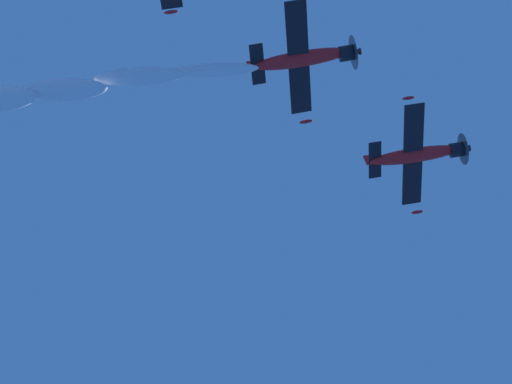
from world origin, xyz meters
The scene contains 2 objects.
airplane_lead centered at (-6.29, 2.00, 62.50)m, with size 9.06×8.51×3.46m.
airplane_left_wingman centered at (-10.64, 13.82, 60.64)m, with size 8.92×8.53×4.00m.
Camera 1 is at (-22.57, 22.32, 1.77)m, focal length 56.44 mm.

